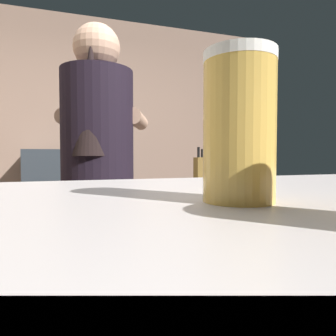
{
  "coord_description": "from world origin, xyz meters",
  "views": [
    {
      "loc": [
        -0.06,
        -1.37,
        1.14
      ],
      "look_at": [
        0.14,
        -0.75,
        1.11
      ],
      "focal_mm": 32.12,
      "sensor_mm": 36.0,
      "label": 1
    }
  ],
  "objects": [
    {
      "name": "wall_back",
      "position": [
        0.0,
        2.2,
        1.35
      ],
      "size": [
        5.2,
        0.1,
        2.7
      ],
      "primitive_type": "cube",
      "color": "#947462",
      "rests_on": "ground"
    },
    {
      "name": "prep_counter",
      "position": [
        0.35,
        0.55,
        0.46
      ],
      "size": [
        2.1,
        0.6,
        0.93
      ],
      "primitive_type": "cube",
      "color": "brown",
      "rests_on": "ground"
    },
    {
      "name": "back_shelf",
      "position": [
        -0.09,
        1.92,
        0.6
      ],
      "size": [
        0.85,
        0.36,
        1.2
      ],
      "primitive_type": "cube",
      "color": "#303840",
      "rests_on": "ground"
    },
    {
      "name": "bartender",
      "position": [
        0.06,
        0.1,
        1.02
      ],
      "size": [
        0.5,
        0.56,
        1.76
      ],
      "rotation": [
        0.0,
        0.0,
        1.23
      ],
      "color": "#28243C",
      "rests_on": "ground"
    },
    {
      "name": "knife_block",
      "position": [
        0.8,
        0.53,
        1.03
      ],
      "size": [
        0.1,
        0.08,
        0.29
      ],
      "color": "olive",
      "rests_on": "prep_counter"
    },
    {
      "name": "mixing_bowl",
      "position": [
        -0.38,
        0.46,
        0.95
      ],
      "size": [
        0.2,
        0.2,
        0.05
      ],
      "primitive_type": "cylinder",
      "color": "beige",
      "rests_on": "prep_counter"
    },
    {
      "name": "chefs_knife",
      "position": [
        0.34,
        0.5,
        0.93
      ],
      "size": [
        0.24,
        0.04,
        0.01
      ],
      "primitive_type": "cube",
      "rotation": [
        0.0,
        0.0,
        -0.02
      ],
      "color": "silver",
      "rests_on": "prep_counter"
    },
    {
      "name": "pint_glass_far",
      "position": [
        0.1,
        -1.1,
        1.17
      ],
      "size": [
        0.07,
        0.07,
        0.15
      ],
      "color": "gold",
      "rests_on": "bar_counter"
    },
    {
      "name": "bottle_vinegar",
      "position": [
        0.21,
        1.84,
        1.28
      ],
      "size": [
        0.07,
        0.07,
        0.2
      ],
      "color": "#CBC876",
      "rests_on": "back_shelf"
    },
    {
      "name": "bottle_soy",
      "position": [
        0.14,
        1.94,
        1.28
      ],
      "size": [
        0.06,
        0.06,
        0.2
      ],
      "color": "#3453A1",
      "rests_on": "back_shelf"
    },
    {
      "name": "bottle_olive_oil",
      "position": [
        -0.03,
        1.88,
        1.3
      ],
      "size": [
        0.07,
        0.07,
        0.25
      ],
      "color": "#48822B",
      "rests_on": "back_shelf"
    }
  ]
}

